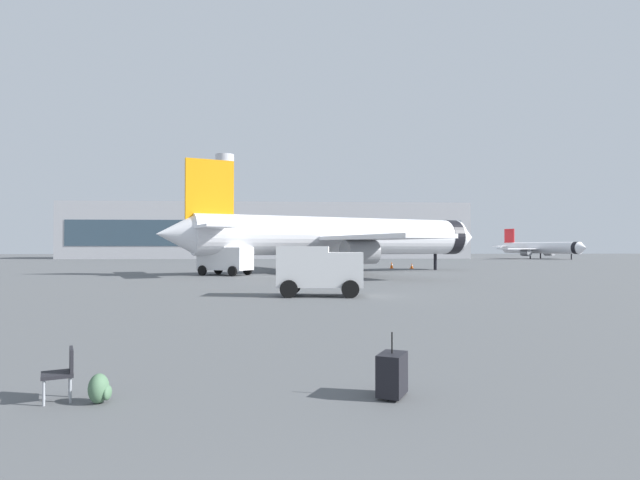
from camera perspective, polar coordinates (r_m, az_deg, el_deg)
The scene contains 12 objects.
airplane_at_gate at distance 52.82m, azimuth 2.09°, elevation 0.40°, with size 34.22×31.39×10.50m.
airplane_taxiing at distance 124.23m, azimuth 22.94°, elevation -0.81°, with size 20.66×22.53×6.90m.
service_truck at distance 48.09m, azimuth -10.43°, elevation -1.91°, with size 5.25×4.34×2.90m.
cargo_van at distance 27.06m, azimuth -0.12°, elevation -3.12°, with size 4.57×2.68×2.60m.
safety_cone_near at distance 63.00m, azimuth 7.86°, elevation -2.74°, with size 0.44×0.44×0.83m.
safety_cone_mid at distance 62.56m, azimuth 4.41°, elevation -2.84°, with size 0.44×0.44×0.65m.
safety_cone_far at distance 62.96m, azimuth 10.03°, elevation -2.81°, with size 0.44×0.44×0.66m.
safety_cone_outer at distance 55.81m, azimuth -8.08°, elevation -3.09°, with size 0.44×0.44×0.63m.
rolling_suitcase at distance 9.17m, azimuth 7.91°, elevation -14.36°, with size 0.64×0.75×1.10m.
traveller_backpack at distance 9.51m, azimuth -23.02°, elevation -14.80°, with size 0.36×0.40×0.48m.
gate_chair at distance 9.85m, azimuth -26.41°, elevation -12.70°, with size 0.63×0.63×0.86m.
terminal_building at distance 124.55m, azimuth -5.69°, elevation 0.99°, with size 91.46×19.48×24.64m.
Camera 1 is at (0.28, -2.17, 2.54)m, focal length 29.18 mm.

